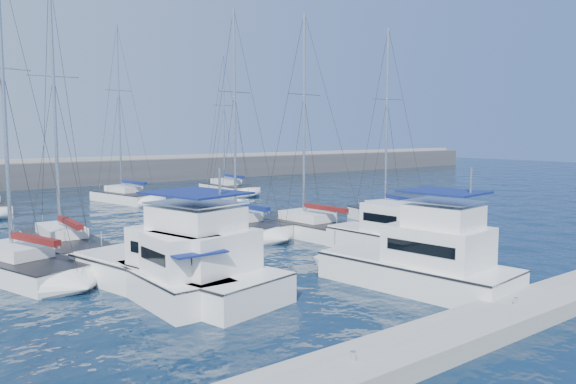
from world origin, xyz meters
TOP-DOWN VIEW (x-y plane):
  - ground at (0.00, 0.00)m, footprint 220.00×220.00m
  - breakwater at (0.00, 52.00)m, footprint 160.00×6.00m
  - dock at (0.00, -11.00)m, footprint 40.00×2.20m
  - dock_cleat_near_port at (-8.00, -11.00)m, footprint 0.16×0.16m
  - dock_cleat_centre at (0.00, -11.00)m, footprint 0.16×0.16m
  - motor_yacht_port_outer at (-8.54, -1.59)m, footprint 2.66×5.76m
  - motor_yacht_port_inner at (-7.67, -0.46)m, footprint 6.11×10.74m
  - motor_yacht_stbd_inner at (0.69, -6.40)m, footprint 4.38×8.71m
  - motor_yacht_stbd_outer at (4.88, -0.25)m, footprint 2.90×6.31m
  - sailboat_mid_a at (-12.48, 6.14)m, footprint 5.17×8.26m
  - sailboat_mid_b at (-9.39, 10.20)m, footprint 3.42×8.87m
  - sailboat_mid_c at (1.39, 8.91)m, footprint 3.73×6.76m
  - sailboat_mid_d at (4.89, 6.04)m, footprint 3.63×8.02m
  - sailboat_mid_e at (12.96, 6.54)m, footprint 4.30×7.51m
  - sailboat_back_b at (2.26, 30.59)m, footprint 4.72×8.56m
  - sailboat_back_c at (14.21, 31.39)m, footprint 3.24×8.24m

SIDE VIEW (x-z plane):
  - ground at x=0.00m, z-range 0.00..0.00m
  - dock at x=0.00m, z-range 0.00..0.60m
  - sailboat_mid_d at x=4.89m, z-range -6.75..7.79m
  - sailboat_mid_b at x=-9.39m, z-range -7.26..8.32m
  - sailboat_back_c at x=14.21m, z-range -7.20..8.26m
  - sailboat_mid_e at x=12.96m, z-range -6.75..7.81m
  - sailboat_mid_a at x=-12.48m, z-range -7.12..8.19m
  - sailboat_mid_c at x=1.39m, z-range -6.85..7.95m
  - sailboat_back_b at x=2.26m, z-range -8.02..9.12m
  - dock_cleat_near_port at x=-8.00m, z-range 0.60..0.85m
  - dock_cleat_centre at x=0.00m, z-range 0.60..0.85m
  - motor_yacht_port_outer at x=-8.54m, z-range -0.66..2.54m
  - motor_yacht_stbd_outer at x=4.88m, z-range -0.66..2.54m
  - breakwater at x=0.00m, z-range -1.17..3.28m
  - motor_yacht_port_inner at x=-7.67m, z-range -1.21..3.48m
  - motor_yacht_stbd_inner at x=0.69m, z-range -1.21..3.48m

